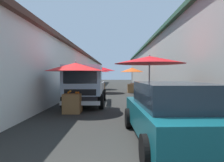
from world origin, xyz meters
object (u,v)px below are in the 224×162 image
object	(u,v)px
fruit_stall_far_left	(98,73)
fruit_stall_mid_lane	(100,72)
fruit_stall_far_right	(132,74)
delivery_truck	(85,86)
hatchback_car	(171,112)
vendor_by_crates	(92,83)
fruit_stall_near_left	(75,73)
plastic_stool	(161,102)
fruit_stall_near_right	(149,67)

from	to	relation	value
fruit_stall_far_left	fruit_stall_mid_lane	size ratio (longest dim) A/B	1.00
fruit_stall_far_right	fruit_stall_far_left	bearing A→B (deg)	41.21
delivery_truck	fruit_stall_far_right	bearing A→B (deg)	-20.98
fruit_stall_far_right	fruit_stall_far_left	size ratio (longest dim) A/B	0.87
fruit_stall_mid_lane	hatchback_car	bearing A→B (deg)	-168.05
hatchback_car	vendor_by_crates	xyz separation A→B (m)	(10.16, 3.11, 0.25)
fruit_stall_near_left	delivery_truck	world-z (taller)	fruit_stall_near_left
fruit_stall_far_right	fruit_stall_mid_lane	bearing A→B (deg)	97.31
fruit_stall_far_right	fruit_stall_far_left	world-z (taller)	fruit_stall_far_right
fruit_stall_far_left	fruit_stall_near_left	distance (m)	13.19
fruit_stall_near_left	vendor_by_crates	world-z (taller)	fruit_stall_near_left
fruit_stall_far_left	delivery_truck	bearing A→B (deg)	-178.22
fruit_stall_far_left	fruit_stall_mid_lane	distance (m)	4.28
fruit_stall_near_left	fruit_stall_far_right	bearing A→B (deg)	-19.11
fruit_stall_far_right	fruit_stall_mid_lane	xyz separation A→B (m)	(-0.36, 2.82, 0.12)
fruit_stall_far_left	fruit_stall_mid_lane	world-z (taller)	fruit_stall_mid_lane
hatchback_car	fruit_stall_near_left	bearing A→B (deg)	38.83
hatchback_car	vendor_by_crates	size ratio (longest dim) A/B	2.36
fruit_stall_far_left	plastic_stool	bearing A→B (deg)	-161.74
fruit_stall_near_left	delivery_truck	size ratio (longest dim) A/B	0.53
fruit_stall_far_right	hatchback_car	xyz separation A→B (m)	(-13.18, 0.11, -0.95)
fruit_stall_near_right	delivery_truck	distance (m)	3.72
hatchback_car	vendor_by_crates	world-z (taller)	vendor_by_crates
hatchback_car	plastic_stool	world-z (taller)	hatchback_car
plastic_stool	fruit_stall_near_left	bearing A→B (deg)	100.85
fruit_stall_near_left	vendor_by_crates	size ratio (longest dim) A/B	1.55
fruit_stall_near_right	plastic_stool	size ratio (longest dim) A/B	6.38
fruit_stall_near_right	fruit_stall_far_right	size ratio (longest dim) A/B	1.20
fruit_stall_far_right	vendor_by_crates	distance (m)	4.47
delivery_truck	hatchback_car	bearing A→B (deg)	-151.07
fruit_stall_far_right	fruit_stall_mid_lane	distance (m)	2.85
fruit_stall_near_left	hatchback_car	xyz separation A→B (m)	(-3.87, -3.11, -0.99)
delivery_truck	plastic_stool	world-z (taller)	delivery_truck
fruit_stall_near_right	hatchback_car	xyz separation A→B (m)	(-3.11, -0.03, -1.20)
fruit_stall_far_left	fruit_stall_mid_lane	bearing A→B (deg)	-172.33
hatchback_car	delivery_truck	size ratio (longest dim) A/B	0.81
fruit_stall_far_left	vendor_by_crates	bearing A→B (deg)	-178.57
hatchback_car	vendor_by_crates	bearing A→B (deg)	17.02
fruit_stall_mid_lane	plastic_stool	distance (m)	9.04
fruit_stall_mid_lane	fruit_stall_far_left	bearing A→B (deg)	7.67
fruit_stall_far_right	fruit_stall_near_left	world-z (taller)	fruit_stall_far_right
fruit_stall_far_right	plastic_stool	size ratio (longest dim) A/B	5.33
fruit_stall_far_right	fruit_stall_near_right	bearing A→B (deg)	179.21
delivery_truck	fruit_stall_mid_lane	bearing A→B (deg)	-1.55
delivery_truck	vendor_by_crates	bearing A→B (deg)	2.28
fruit_stall_near_right	vendor_by_crates	world-z (taller)	fruit_stall_near_right
fruit_stall_mid_lane	fruit_stall_near_left	bearing A→B (deg)	177.44
fruit_stall_far_right	fruit_stall_mid_lane	size ratio (longest dim) A/B	0.87
fruit_stall_mid_lane	vendor_by_crates	distance (m)	2.80
fruit_stall_near_right	vendor_by_crates	size ratio (longest dim) A/B	1.64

